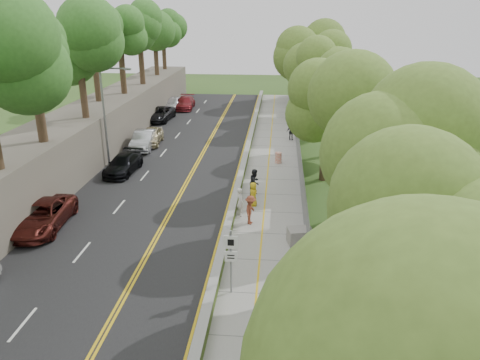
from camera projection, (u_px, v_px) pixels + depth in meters
The scene contains 24 objects.
ground at pixel (217, 259), 24.12m from camera, with size 140.00×140.00×0.00m, color #33511E.
road at pixel (176, 164), 38.56m from camera, with size 11.20×66.00×0.04m, color black.
sidewalk at pixel (273, 167), 37.92m from camera, with size 4.20×66.00×0.05m, color gray.
jersey_barrier at pixel (244, 163), 38.01m from camera, with size 0.42×66.00×0.60m, color #91D52A.
rock_embankment at pixel (78, 139), 38.52m from camera, with size 5.00×66.00×4.00m, color #595147.
chainlink_fence at pixel (299, 156), 37.41m from camera, with size 0.04×66.00×2.00m, color slate.
trees_embankment at pixel (71, 31), 35.53m from camera, with size 6.40×66.00×13.00m, color #3B7929, non-canonical shape.
trees_fenceside at pixel (334, 81), 35.13m from camera, with size 7.00×66.00×14.00m, color olive, non-canonical shape.
streetlight at pixel (107, 110), 36.43m from camera, with size 2.52×0.22×8.00m.
signpost at pixel (231, 255), 20.53m from camera, with size 0.62×0.09×3.10m.
construction_barrel at pixel (278, 158), 38.65m from camera, with size 0.54×0.54×0.90m, color red.
concrete_block at pixel (300, 236), 25.46m from camera, with size 1.30×0.97×0.87m, color gray.
car_2 at pixel (42, 216), 27.15m from camera, with size 2.59×5.62×1.56m, color #591E19.
car_3 at pixel (123, 164), 36.30m from camera, with size 1.95×4.80×1.39m, color black.
car_4 at pixel (151, 136), 43.96m from camera, with size 1.81×4.51×1.54m, color tan.
car_5 at pixel (144, 140), 42.52m from camera, with size 1.72×4.93×1.62m, color #ABADB3.
car_6 at pixel (160, 114), 53.03m from camera, with size 2.52×5.46×1.52m, color black.
car_7 at pixel (185, 103), 59.18m from camera, with size 2.12×5.22×1.52m, color maroon.
car_8 at pixel (174, 103), 58.96m from camera, with size 1.85×4.61×1.57m, color silver.
painter_0 at pixel (253, 194), 30.19m from camera, with size 0.78×0.51×1.60m, color gold.
painter_1 at pixel (240, 202), 28.67m from camera, with size 0.67×0.44×1.83m, color silver.
painter_2 at pixel (255, 182), 31.87m from camera, with size 0.90×0.70×1.85m, color black.
painter_3 at pixel (251, 210), 27.62m from camera, with size 1.15×0.66×1.77m, color brown.
person_far at pixel (291, 132), 45.17m from camera, with size 0.94×0.39×1.61m, color black.
Camera 1 is at (3.00, -21.02, 12.20)m, focal length 35.00 mm.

